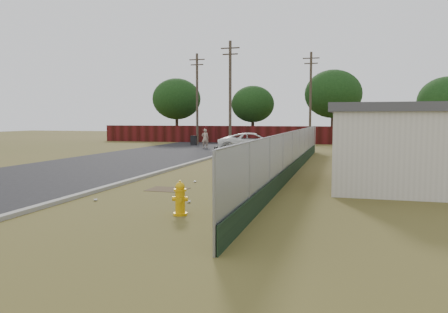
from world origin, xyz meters
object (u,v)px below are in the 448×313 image
(trash_bin, at_px, (194,140))
(fire_hydrant, at_px, (180,199))
(mailbox, at_px, (216,151))
(pedestrian, at_px, (205,138))
(pickup_truck, at_px, (254,143))

(trash_bin, bearing_deg, fire_hydrant, -71.08)
(fire_hydrant, height_order, mailbox, mailbox)
(pedestrian, bearing_deg, trash_bin, -71.56)
(pedestrian, bearing_deg, mailbox, 95.95)
(fire_hydrant, relative_size, trash_bin, 1.03)
(pedestrian, height_order, trash_bin, pedestrian)
(fire_hydrant, height_order, pickup_truck, pickup_truck)
(pickup_truck, bearing_deg, pedestrian, 42.54)
(fire_hydrant, bearing_deg, trash_bin, 108.92)
(mailbox, height_order, trash_bin, mailbox)
(mailbox, height_order, pickup_truck, pickup_truck)
(pickup_truck, height_order, trash_bin, pickup_truck)
(fire_hydrant, bearing_deg, mailbox, 102.12)
(fire_hydrant, relative_size, pedestrian, 0.56)
(mailbox, relative_size, pedestrian, 0.64)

